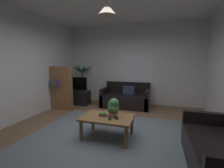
% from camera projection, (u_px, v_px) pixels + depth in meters
% --- Properties ---
extents(floor, '(4.84, 5.51, 0.02)m').
position_uv_depth(floor, '(108.00, 136.00, 3.21)').
color(floor, brown).
rests_on(floor, ground).
extents(rug, '(3.15, 3.03, 0.01)m').
position_uv_depth(rug, '(104.00, 140.00, 3.02)').
color(rug, slate).
rests_on(rug, ground).
extents(wall_back, '(4.96, 0.06, 2.90)m').
position_uv_depth(wall_back, '(132.00, 65.00, 5.65)').
color(wall_back, silver).
rests_on(wall_back, ground).
extents(wall_left, '(0.06, 5.51, 2.90)m').
position_uv_depth(wall_left, '(13.00, 65.00, 3.74)').
color(wall_left, silver).
rests_on(wall_left, ground).
extents(window_pane, '(1.16, 0.01, 1.16)m').
position_uv_depth(window_pane, '(136.00, 71.00, 5.60)').
color(window_pane, white).
extents(couch_under_window, '(1.61, 0.89, 0.82)m').
position_uv_depth(couch_under_window, '(126.00, 99.00, 5.33)').
color(couch_under_window, black).
rests_on(couch_under_window, ground).
extents(coffee_table, '(1.01, 0.68, 0.44)m').
position_uv_depth(coffee_table, '(107.00, 120.00, 3.07)').
color(coffee_table, olive).
rests_on(coffee_table, ground).
extents(book_on_table_0, '(0.16, 0.13, 0.02)m').
position_uv_depth(book_on_table_0, '(103.00, 116.00, 3.09)').
color(book_on_table_0, '#2D4C8C').
rests_on(book_on_table_0, coffee_table).
extents(book_on_table_1, '(0.14, 0.10, 0.02)m').
position_uv_depth(book_on_table_1, '(103.00, 115.00, 3.08)').
color(book_on_table_1, '#B22D2D').
rests_on(book_on_table_1, coffee_table).
extents(book_on_table_2, '(0.16, 0.14, 0.03)m').
position_uv_depth(book_on_table_2, '(103.00, 113.00, 3.09)').
color(book_on_table_2, '#387247').
rests_on(book_on_table_2, coffee_table).
extents(remote_on_table_0, '(0.10, 0.17, 0.02)m').
position_uv_depth(remote_on_table_0, '(110.00, 118.00, 2.93)').
color(remote_on_table_0, black).
rests_on(remote_on_table_0, coffee_table).
extents(remote_on_table_1, '(0.14, 0.16, 0.02)m').
position_uv_depth(remote_on_table_1, '(116.00, 118.00, 2.96)').
color(remote_on_table_1, black).
rests_on(remote_on_table_1, coffee_table).
extents(potted_plant_on_table, '(0.23, 0.25, 0.37)m').
position_uv_depth(potted_plant_on_table, '(113.00, 107.00, 3.05)').
color(potted_plant_on_table, '#B77051').
rests_on(potted_plant_on_table, coffee_table).
extents(tv_stand, '(0.90, 0.44, 0.50)m').
position_uv_depth(tv_stand, '(77.00, 97.00, 5.62)').
color(tv_stand, black).
rests_on(tv_stand, ground).
extents(tv, '(0.81, 0.16, 0.50)m').
position_uv_depth(tv, '(77.00, 84.00, 5.53)').
color(tv, black).
rests_on(tv, tv_stand).
extents(potted_palm_corner, '(0.90, 0.87, 1.50)m').
position_uv_depth(potted_palm_corner, '(82.00, 82.00, 5.99)').
color(potted_palm_corner, '#B77051').
rests_on(potted_palm_corner, ground).
extents(bookshelf_corner, '(0.70, 0.31, 1.40)m').
position_uv_depth(bookshelf_corner, '(61.00, 88.00, 4.98)').
color(bookshelf_corner, olive).
rests_on(bookshelf_corner, ground).
extents(pendant_lamp, '(0.34, 0.34, 0.52)m').
position_uv_depth(pendant_lamp, '(107.00, 10.00, 2.78)').
color(pendant_lamp, black).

